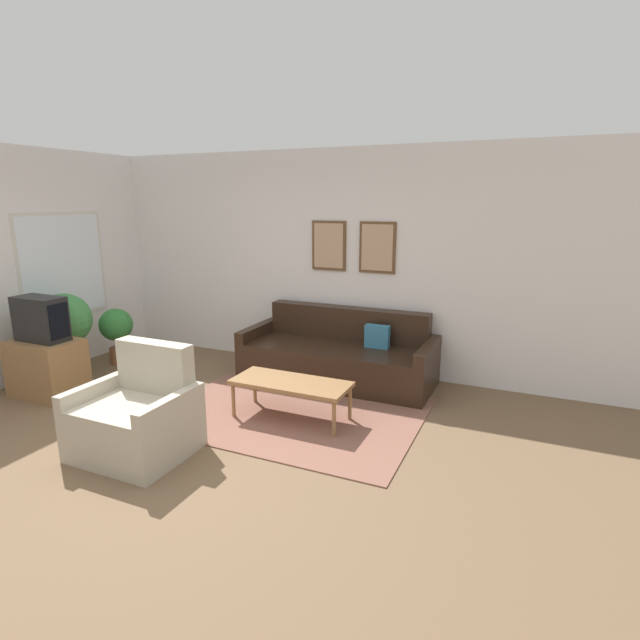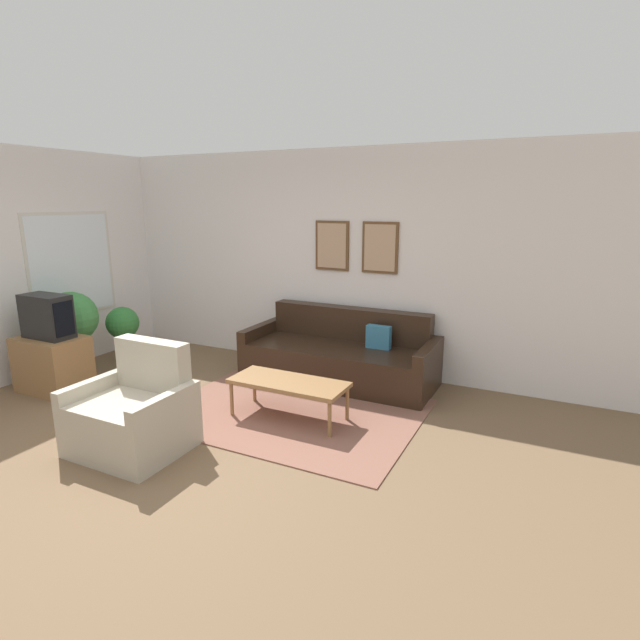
{
  "view_description": "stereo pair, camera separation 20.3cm",
  "coord_description": "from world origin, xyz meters",
  "px_view_note": "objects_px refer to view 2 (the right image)",
  "views": [
    {
      "loc": [
        2.66,
        -2.86,
        2.09
      ],
      "look_at": [
        0.56,
        1.85,
        0.85
      ],
      "focal_mm": 28.0,
      "sensor_mm": 36.0,
      "label": 1
    },
    {
      "loc": [
        2.84,
        -2.77,
        2.09
      ],
      "look_at": [
        0.56,
        1.85,
        0.85
      ],
      "focal_mm": 28.0,
      "sensor_mm": 36.0,
      "label": 2
    }
  ],
  "objects_px": {
    "tv": "(47,316)",
    "armchair": "(134,415)",
    "couch": "(340,357)",
    "coffee_table": "(289,384)",
    "potted_plant_tall": "(72,320)"
  },
  "relations": [
    {
      "from": "tv",
      "to": "armchair",
      "type": "height_order",
      "value": "tv"
    },
    {
      "from": "couch",
      "to": "armchair",
      "type": "bearing_deg",
      "value": -111.15
    },
    {
      "from": "couch",
      "to": "coffee_table",
      "type": "bearing_deg",
      "value": -90.63
    },
    {
      "from": "couch",
      "to": "tv",
      "type": "relative_size",
      "value": 3.98
    },
    {
      "from": "couch",
      "to": "tv",
      "type": "height_order",
      "value": "tv"
    },
    {
      "from": "couch",
      "to": "coffee_table",
      "type": "xyz_separation_m",
      "value": [
        -0.01,
        -1.21,
        0.07
      ]
    },
    {
      "from": "tv",
      "to": "coffee_table",
      "type": "bearing_deg",
      "value": 10.68
    },
    {
      "from": "armchair",
      "to": "couch",
      "type": "bearing_deg",
      "value": 54.78
    },
    {
      "from": "couch",
      "to": "tv",
      "type": "bearing_deg",
      "value": -147.9
    },
    {
      "from": "armchair",
      "to": "coffee_table",
      "type": "bearing_deg",
      "value": 37.42
    },
    {
      "from": "couch",
      "to": "armchair",
      "type": "height_order",
      "value": "armchair"
    },
    {
      "from": "coffee_table",
      "to": "potted_plant_tall",
      "type": "bearing_deg",
      "value": -179.24
    },
    {
      "from": "coffee_table",
      "to": "tv",
      "type": "xyz_separation_m",
      "value": [
        -2.74,
        -0.52,
        0.5
      ]
    },
    {
      "from": "tv",
      "to": "potted_plant_tall",
      "type": "bearing_deg",
      "value": 117.33
    },
    {
      "from": "armchair",
      "to": "potted_plant_tall",
      "type": "height_order",
      "value": "potted_plant_tall"
    }
  ]
}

